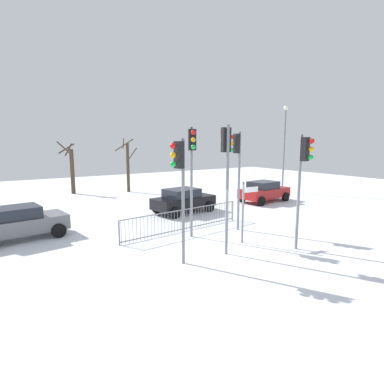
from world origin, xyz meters
The scene contains 14 objects.
ground_plane centered at (0.00, 0.00, 0.00)m, with size 60.00×60.00×0.00m, color white.
traffic_light_rear_right centered at (2.21, 2.09, 3.45)m, with size 0.55×0.37×4.71m.
traffic_light_foreground_left centered at (-0.24, 2.18, 3.57)m, with size 0.38×0.54×4.88m.
traffic_light_foreground_right centered at (2.45, -1.50, 3.31)m, with size 0.35×0.56×4.52m.
traffic_light_rear_left centered at (-2.30, -0.23, 3.20)m, with size 0.57×0.34×4.37m.
traffic_light_mid_left centered at (-0.26, -0.16, 3.56)m, with size 0.36×0.56×4.87m.
direction_sign_post centered at (1.20, 0.38, 1.48)m, with size 0.79×0.14×2.61m.
pedestrian_guard_railing centered at (-0.02, 3.25, 0.55)m, with size 6.74×0.79×1.07m.
car_red_mid centered at (8.71, 6.59, 0.77)m, with size 3.95×2.24×1.47m.
car_black_far centered at (2.06, 6.70, 0.77)m, with size 4.00×2.36×1.47m.
car_grey_trailing centered at (-6.74, 6.08, 0.77)m, with size 3.99×2.35×1.47m.
street_lamp centered at (13.25, 8.90, 4.33)m, with size 0.36×0.36×7.13m.
bare_tree_left centered at (2.35, 16.12, 2.25)m, with size 1.67×1.29×4.51m.
bare_tree_right centered at (-1.88, 17.68, 2.06)m, with size 1.51×1.95×4.26m.
Camera 1 is at (-7.75, -9.41, 4.27)m, focal length 29.89 mm.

